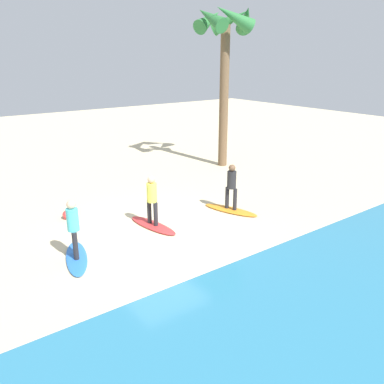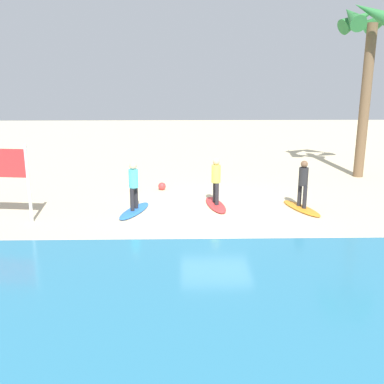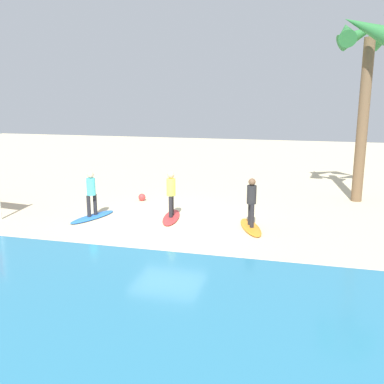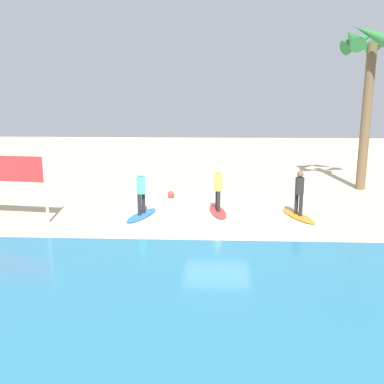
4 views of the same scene
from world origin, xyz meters
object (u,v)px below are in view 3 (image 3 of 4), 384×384
object	(u,v)px
surfer_red	(171,191)
beach_ball	(142,197)
surfer_blue	(91,190)
palm_tree	(369,52)
surfboard_blue	(93,217)
surfboard_red	(171,217)
surfer_orange	(252,199)
surfboard_orange	(251,227)

from	to	relation	value
surfer_red	beach_ball	xyz separation A→B (m)	(2.02, -2.30, -0.88)
surfer_blue	beach_ball	xyz separation A→B (m)	(-0.81, -2.96, -0.88)
surfer_red	palm_tree	bearing A→B (deg)	-146.54
palm_tree	surfboard_blue	bearing A→B (deg)	28.17
surfboard_blue	beach_ball	size ratio (longest dim) A/B	6.82
surfboard_blue	beach_ball	world-z (taller)	beach_ball
surfboard_red	surfer_blue	size ratio (longest dim) A/B	1.28
surfer_orange	surfer_blue	distance (m)	5.80
surfer_orange	surfer_red	world-z (taller)	same
surfer_red	surfboard_blue	world-z (taller)	surfer_red
surfer_blue	surfboard_red	bearing A→B (deg)	-166.96
surfboard_orange	surfboard_red	world-z (taller)	same
surfboard_blue	surfer_blue	world-z (taller)	surfer_blue
surfer_orange	surfer_blue	bearing A→B (deg)	1.66
surfboard_orange	surfboard_blue	xyz separation A→B (m)	(5.79, 0.17, 0.00)
surfer_red	surfboard_red	bearing A→B (deg)	0.00
surfer_orange	surfboard_blue	xyz separation A→B (m)	(5.79, 0.17, -0.99)
surfer_blue	beach_ball	bearing A→B (deg)	-105.37
surfer_red	surfer_blue	bearing A→B (deg)	13.04
surfer_orange	beach_ball	xyz separation A→B (m)	(4.98, -2.79, -0.88)
surfboard_orange	palm_tree	size ratio (longest dim) A/B	0.28
surfboard_red	surfboard_blue	distance (m)	2.91
surfboard_red	surfboard_blue	size ratio (longest dim) A/B	1.00
surfer_red	palm_tree	xyz separation A→B (m)	(-6.87, -4.54, 5.06)
palm_tree	surfer_red	bearing A→B (deg)	33.46
surfer_red	beach_ball	size ratio (longest dim) A/B	5.32
surfboard_blue	surfer_blue	bearing A→B (deg)	109.87
beach_ball	surfer_orange	bearing A→B (deg)	150.77
surfer_orange	surfer_blue	size ratio (longest dim) A/B	1.00
palm_tree	beach_ball	distance (m)	10.93
surfer_orange	surfboard_blue	bearing A→B (deg)	1.66
surfer_red	surfboard_blue	distance (m)	3.07
surfer_orange	surfboard_red	xyz separation A→B (m)	(2.96, -0.49, -0.99)
surfboard_blue	palm_tree	bearing A→B (deg)	136.26
surfer_blue	beach_ball	size ratio (longest dim) A/B	5.32
beach_ball	surfboard_blue	bearing A→B (deg)	74.63
surfer_orange	palm_tree	distance (m)	8.13
surfer_red	palm_tree	size ratio (longest dim) A/B	0.22
surfboard_orange	palm_tree	xyz separation A→B (m)	(-3.91, -5.03, 6.05)
palm_tree	surfer_orange	bearing A→B (deg)	52.13
palm_tree	surfboard_orange	bearing A→B (deg)	52.13
surfboard_orange	surfer_orange	size ratio (longest dim) A/B	1.28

